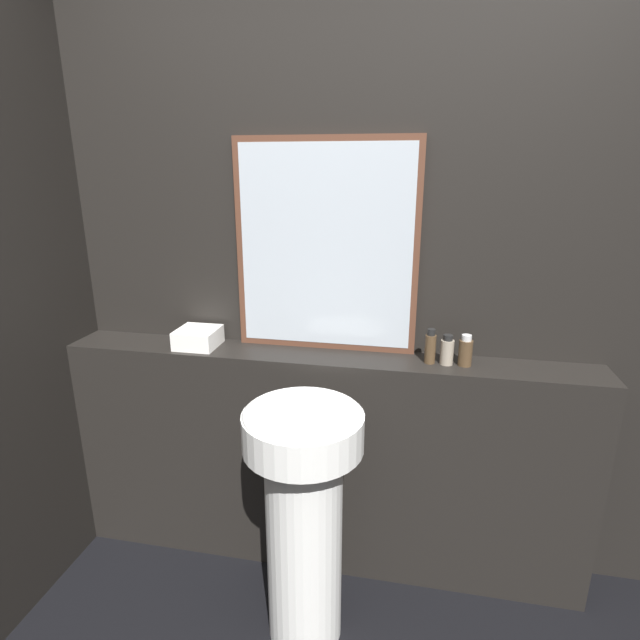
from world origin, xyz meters
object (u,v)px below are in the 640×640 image
towel_stack (198,338)px  conditioner_bottle (447,351)px  pedestal_sink (304,511)px  mirror (326,248)px  shampoo_bottle (430,347)px  lotion_bottle (465,351)px

towel_stack → conditioner_bottle: conditioner_bottle is taller
pedestal_sink → mirror: 1.00m
conditioner_bottle → towel_stack: bearing=180.0°
pedestal_sink → towel_stack: (-0.55, 0.41, 0.48)m
conditioner_bottle → shampoo_bottle: bearing=180.0°
lotion_bottle → mirror: bearing=170.8°
lotion_bottle → shampoo_bottle: bearing=180.0°
towel_stack → lotion_bottle: bearing=0.0°
mirror → lotion_bottle: (0.57, -0.09, -0.37)m
pedestal_sink → lotion_bottle: 0.85m
lotion_bottle → pedestal_sink: bearing=-143.5°
shampoo_bottle → pedestal_sink: bearing=-135.7°
pedestal_sink → shampoo_bottle: shampoo_bottle is taller
pedestal_sink → shampoo_bottle: bearing=44.3°
shampoo_bottle → conditioner_bottle: (0.06, 0.00, -0.01)m
shampoo_bottle → mirror: bearing=168.0°
mirror → shampoo_bottle: size_ratio=6.14×
shampoo_bottle → lotion_bottle: bearing=0.0°
pedestal_sink → lotion_bottle: size_ratio=7.60×
shampoo_bottle → conditioner_bottle: size_ratio=1.17×
mirror → pedestal_sink: bearing=-88.0°
towel_stack → conditioner_bottle: bearing=0.0°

